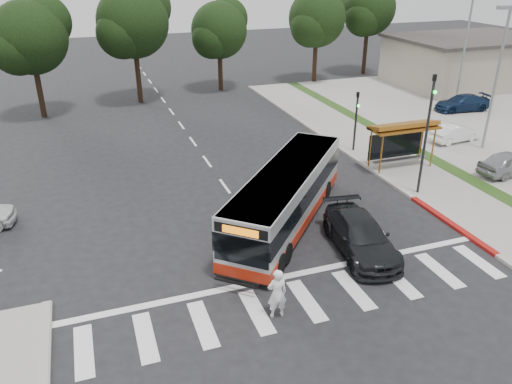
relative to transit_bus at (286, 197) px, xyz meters
name	(u,v)px	position (x,y,z in m)	size (l,w,h in m)	color
ground	(261,237)	(-1.55, -0.80, -1.41)	(140.00, 140.00, 0.00)	black
sidewalk_east	(375,151)	(9.45, 7.20, -1.35)	(4.00, 40.00, 0.12)	gray
curb_east	(349,154)	(7.45, 7.20, -1.33)	(0.30, 40.00, 0.15)	#9E9991
curb_east_red	(451,224)	(7.45, -2.80, -1.33)	(0.32, 6.00, 0.15)	maroon
parking_lot	(497,124)	(21.45, 9.20, -1.36)	(18.00, 36.00, 0.10)	gray
commercial_building	(468,62)	(28.45, 21.20, 0.79)	(14.00, 10.00, 4.40)	gray
building_roof_cap	(472,38)	(28.45, 21.20, 3.14)	(14.60, 10.60, 0.30)	#383330
crosswalk_ladder	(307,300)	(-1.55, -5.80, -1.40)	(18.00, 2.60, 0.01)	silver
bus_shelter	(403,131)	(9.25, 4.30, 0.94)	(4.20, 1.60, 2.86)	#935718
traffic_signal_ne_tall	(428,126)	(8.05, 0.69, 2.47)	(0.18, 0.37, 6.50)	black
traffic_signal_ne_short	(356,115)	(8.05, 7.69, 1.07)	(0.18, 0.37, 4.00)	black
lot_light_front	(500,60)	(16.45, 5.20, 4.50)	(1.90, 0.35, 9.01)	gray
lot_light_mid	(467,35)	(22.45, 15.20, 4.50)	(1.90, 0.35, 9.01)	gray
tree_ne_a	(317,17)	(14.53, 27.26, 4.98)	(6.16, 5.74, 9.30)	black
tree_ne_b	(369,8)	(21.53, 29.26, 5.51)	(6.16, 5.74, 10.02)	black
tree_north_a	(134,20)	(-3.47, 25.27, 5.51)	(6.60, 6.15, 10.17)	black
tree_north_b	(220,29)	(4.52, 27.26, 4.25)	(5.72, 5.33, 8.43)	black
tree_north_c	(31,36)	(-11.47, 23.26, 4.88)	(6.16, 5.74, 9.30)	black
transit_bus	(286,197)	(0.00, 0.00, 0.00)	(2.36, 10.91, 2.82)	#A6A9AB
pedestrian	(277,294)	(-2.94, -6.25, -0.43)	(0.71, 0.47, 1.96)	white
dark_sedan	(361,236)	(2.09, -3.38, -0.65)	(2.14, 5.25, 1.52)	black
parked_car_0	(509,163)	(14.63, 1.13, -0.62)	(1.63, 4.06, 1.38)	#999B9E
parked_car_1	(455,133)	(15.52, 6.93, -0.70)	(1.30, 3.72, 1.22)	white
parked_car_3	(462,103)	(21.28, 13.07, -0.65)	(1.85, 4.56, 1.32)	#122442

